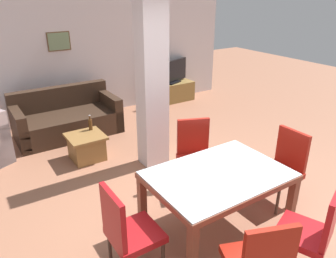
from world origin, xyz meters
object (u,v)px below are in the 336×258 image
(dining_chair_far_right, at_px, (195,153))
(tv_screen, at_px, (173,72))
(sofa, at_px, (67,119))
(dining_chair_near_right, at_px, (313,229))
(tv_stand, at_px, (173,92))
(dining_table, at_px, (218,186))
(dining_chair_head_right, at_px, (283,165))
(bottle, at_px, (90,124))
(coffee_table, at_px, (87,147))
(dining_chair_head_left, at_px, (127,229))

(dining_chair_far_right, bearing_deg, tv_screen, -96.85)
(sofa, relative_size, tv_screen, 1.96)
(dining_chair_near_right, xyz_separation_m, tv_stand, (1.82, 5.02, -0.29))
(dining_table, height_order, dining_chair_head_right, dining_chair_head_right)
(tv_stand, distance_m, tv_screen, 0.49)
(dining_chair_head_right, xyz_separation_m, dining_chair_far_right, (-0.73, 0.87, 0.00))
(dining_table, bearing_deg, dining_chair_head_right, 0.00)
(dining_chair_head_right, distance_m, sofa, 3.95)
(bottle, bearing_deg, dining_chair_far_right, -65.00)
(coffee_table, height_order, tv_screen, tv_screen)
(dining_chair_head_right, xyz_separation_m, coffee_table, (-1.70, 2.44, -0.30))
(bottle, bearing_deg, dining_table, -80.16)
(dining_chair_far_right, relative_size, tv_screen, 1.01)
(dining_chair_far_right, distance_m, coffee_table, 1.87)
(dining_chair_head_left, bearing_deg, sofa, 171.66)
(dining_table, height_order, dining_chair_near_right, dining_chair_near_right)
(coffee_table, xyz_separation_m, tv_screen, (2.78, 1.66, 0.51))
(dining_chair_head_right, distance_m, bottle, 3.02)
(dining_table, relative_size, sofa, 0.79)
(dining_table, distance_m, tv_screen, 4.63)
(dining_chair_head_left, bearing_deg, dining_chair_far_right, 120.93)
(dining_chair_near_right, distance_m, tv_screen, 5.34)
(coffee_table, bearing_deg, dining_chair_near_right, -74.01)
(sofa, bearing_deg, tv_screen, -169.41)
(tv_stand, bearing_deg, sofa, -169.41)
(dining_chair_near_right, bearing_deg, dining_chair_head_left, 126.22)
(dining_chair_head_left, bearing_deg, tv_stand, 141.47)
(dining_table, relative_size, dining_chair_head_left, 1.53)
(dining_chair_far_right, xyz_separation_m, coffee_table, (-0.97, 1.57, -0.30))
(dining_chair_near_right, relative_size, tv_screen, 1.01)
(dining_table, bearing_deg, tv_stand, 62.04)
(coffee_table, bearing_deg, tv_screen, 30.78)
(sofa, bearing_deg, dining_chair_near_right, 101.51)
(dining_chair_head_left, bearing_deg, tv_screen, 141.47)
(dining_chair_far_right, bearing_deg, coffee_table, -35.89)
(sofa, bearing_deg, coffee_table, 87.68)
(bottle, relative_size, tv_screen, 0.27)
(dining_table, distance_m, bottle, 2.64)
(dining_chair_head_left, relative_size, coffee_table, 1.70)
(dining_chair_head_right, relative_size, dining_chair_head_left, 1.00)
(dining_chair_head_left, relative_size, tv_screen, 1.01)
(dining_chair_near_right, xyz_separation_m, bottle, (-0.81, 3.53, -0.01))
(dining_chair_head_left, relative_size, dining_chair_far_right, 1.00)
(dining_chair_far_right, bearing_deg, dining_chair_head_right, 152.59)
(dining_chair_head_right, relative_size, dining_chair_near_right, 1.00)
(dining_chair_head_right, xyz_separation_m, tv_stand, (1.08, 4.09, -0.29))
(dining_chair_head_left, relative_size, sofa, 0.52)
(coffee_table, bearing_deg, bottle, 46.94)
(tv_stand, bearing_deg, tv_screen, 0.00)
(tv_screen, bearing_deg, tv_stand, 180.00)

